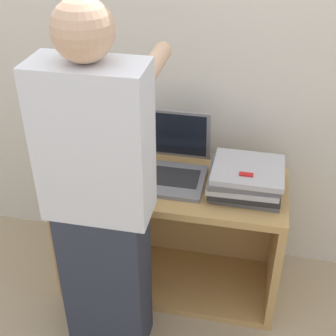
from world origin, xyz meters
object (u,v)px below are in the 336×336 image
(laptop_open, at_px, (173,165))
(laptop_stack_left, at_px, (101,165))
(laptop_stack_right, at_px, (246,179))
(person, at_px, (101,205))

(laptop_open, xyz_separation_m, laptop_stack_left, (-0.34, -0.06, -0.01))
(laptop_open, xyz_separation_m, laptop_stack_right, (0.34, -0.06, 0.01))
(laptop_open, relative_size, laptop_stack_left, 1.05)
(laptop_stack_right, relative_size, person, 0.22)
(laptop_stack_left, relative_size, laptop_stack_right, 0.99)
(laptop_open, height_order, laptop_stack_right, laptop_open)
(laptop_open, relative_size, person, 0.22)
(laptop_stack_right, xyz_separation_m, person, (-0.53, -0.40, 0.07))
(person, bearing_deg, laptop_open, 66.95)
(person, bearing_deg, laptop_stack_right, 36.85)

